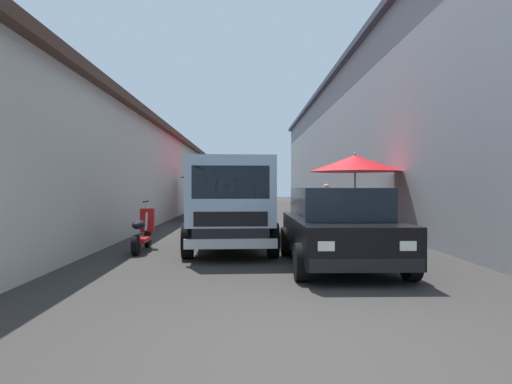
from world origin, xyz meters
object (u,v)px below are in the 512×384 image
fruit_stall_far_right (210,177)px  vendor_by_crates (224,204)px  vendor_in_shade (326,203)px  parked_scooter (142,232)px  delivery_truck (230,206)px  fruit_stall_near_right (217,181)px  hatchback_car (338,226)px  fruit_stall_mid_lane (356,171)px

fruit_stall_far_right → vendor_by_crates: (-8.75, -1.13, -0.94)m
vendor_in_shade → parked_scooter: (-5.02, 5.08, -0.44)m
fruit_stall_far_right → vendor_by_crates: 8.88m
vendor_by_crates → parked_scooter: vendor_by_crates is taller
delivery_truck → parked_scooter: delivery_truck is taller
fruit_stall_near_right → hatchback_car: bearing=-164.4°
vendor_in_shade → parked_scooter: bearing=134.6°
delivery_truck → parked_scooter: bearing=80.8°
delivery_truck → vendor_in_shade: delivery_truck is taller
fruit_stall_mid_lane → vendor_in_shade: 2.70m
fruit_stall_mid_lane → delivery_truck: 4.59m
fruit_stall_mid_lane → vendor_by_crates: (-0.13, 3.75, -0.95)m
fruit_stall_mid_lane → delivery_truck: size_ratio=0.52×
hatchback_car → vendor_in_shade: vendor_in_shade is taller
hatchback_car → vendor_in_shade: size_ratio=2.51×
fruit_stall_mid_lane → hatchback_car: bearing=162.6°
vendor_by_crates → parked_scooter: bearing=144.4°
parked_scooter → hatchback_car: bearing=-115.4°
fruit_stall_mid_lane → vendor_in_shade: fruit_stall_mid_lane is taller
fruit_stall_near_right → delivery_truck: 9.00m
fruit_stall_mid_lane → vendor_in_shade: (2.47, 0.40, -1.02)m
hatchback_car → vendor_by_crates: 4.95m
hatchback_car → parked_scooter: 4.52m
hatchback_car → fruit_stall_far_right: bearing=14.9°
fruit_stall_near_right → vendor_by_crates: 6.26m
fruit_stall_far_right → delivery_truck: 11.62m
fruit_stall_near_right → vendor_by_crates: fruit_stall_near_right is taller
parked_scooter → vendor_in_shade: bearing=-45.4°
parked_scooter → fruit_stall_near_right: bearing=-7.5°
delivery_truck → vendor_in_shade: bearing=-29.9°
hatchback_car → delivery_truck: size_ratio=0.78×
hatchback_car → delivery_truck: 2.64m
fruit_stall_near_right → parked_scooter: (-8.60, 1.13, -1.24)m
fruit_stall_near_right → fruit_stall_mid_lane: size_ratio=0.90×
fruit_stall_far_right → parked_scooter: (-11.17, 0.60, -1.46)m
delivery_truck → vendor_by_crates: (2.74, 0.28, -0.08)m
fruit_stall_near_right → vendor_by_crates: (-6.19, -0.60, -0.72)m
fruit_stall_far_right → parked_scooter: size_ratio=1.65×
fruit_stall_mid_lane → hatchback_car: 4.84m
fruit_stall_mid_lane → parked_scooter: (-2.55, 5.48, -1.47)m
delivery_truck → vendor_in_shade: (5.34, -3.07, -0.15)m
vendor_by_crates → hatchback_car: bearing=-151.7°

